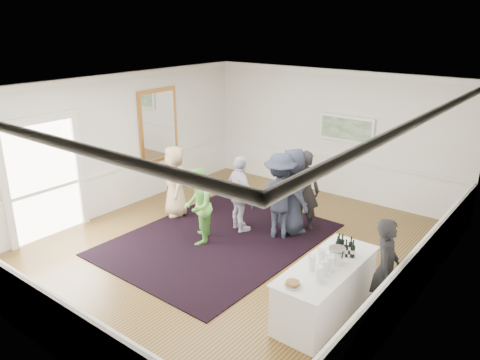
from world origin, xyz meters
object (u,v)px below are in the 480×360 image
Objects in this scene: guest_lilac at (240,194)px; nut_bowl at (293,284)px; bartender at (386,269)px; serving_table at (326,289)px; guest_dark_b at (305,190)px; guest_dark_a at (280,196)px; guest_navy at (293,191)px; guest_green at (198,206)px; ice_bucket at (337,256)px; guest_tan at (175,181)px.

guest_lilac is 3.67m from nut_bowl.
nut_bowl is (-0.82, -1.33, 0.08)m from bartender.
serving_table is 1.19× the size of guest_dark_b.
guest_dark_b is (-1.87, 2.49, 0.46)m from serving_table.
guest_dark_a is 0.99× the size of guest_navy.
guest_navy is at bearing 108.43° from guest_green.
guest_navy is at bearing 135.06° from ice_bucket.
guest_dark_a reaches higher than ice_bucket.
guest_dark_b is at bearing 52.78° from guest_tan.
guest_green is at bearing 172.02° from ice_bucket.
bartender is at bearing 27.89° from ice_bucket.
bartender is at bearing 179.79° from guest_navy.
guest_dark_a is at bearing 141.74° from ice_bucket.
guest_tan is 4.99m from nut_bowl.
guest_green is at bearing 95.11° from guest_lilac.
nut_bowl is at bearing 135.97° from bartender.
serving_table is at bearing 107.50° from guest_dark_a.
guest_green is 3.34m from ice_bucket.
guest_dark_a is (-2.06, 1.82, 0.48)m from serving_table.
guest_dark_b reaches higher than bartender.
guest_green is (1.37, -0.71, -0.04)m from guest_tan.
bartender is at bearing 54.70° from guest_green.
guest_tan is at bearing 68.69° from bartender.
guest_navy reaches higher than guest_lilac.
guest_dark_b is at bearing 126.90° from serving_table.
guest_lilac is at bearing 37.35° from guest_tan.
guest_lilac is at bearing 29.60° from guest_dark_b.
guest_navy reaches higher than serving_table.
bartender is at bearing 123.24° from guest_dark_a.
bartender is (0.72, 0.48, 0.38)m from serving_table.
guest_lilac is (1.71, 0.24, 0.01)m from guest_tan.
serving_table is 1.27× the size of guest_tan.
guest_dark_a reaches higher than bartender.
bartender is 3.76m from guest_lilac.
bartender is 0.91× the size of guest_dark_b.
guest_dark_a reaches higher than guest_green.
guest_green is 2.33m from guest_dark_b.
guest_green is 1.69m from guest_dark_a.
guest_green is at bearing 41.05° from guest_dark_b.
guest_tan is 7.21× the size of nut_bowl.
guest_dark_b is 0.96× the size of guest_navy.
serving_table is 2.79m from guest_dark_a.
guest_tan is 6.38× the size of ice_bucket.
serving_table is 4.79m from guest_tan.
ice_bucket is (3.30, -0.46, 0.17)m from guest_green.
guest_tan is 1.54m from guest_green.
bartender is 5.38m from guest_tan.
guest_dark_b is 7.70× the size of nut_bowl.
guest_tan is at bearing 165.89° from ice_bucket.
guest_dark_a is 1.03× the size of guest_dark_b.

